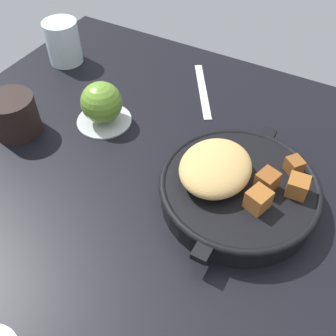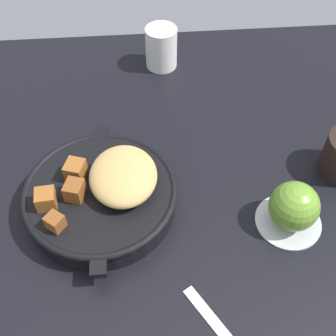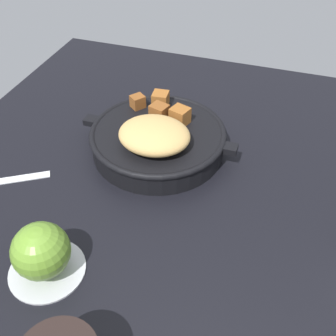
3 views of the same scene
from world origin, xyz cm
name	(u,v)px [view 1 (image 1 of 3)]	position (x,y,z in cm)	size (l,w,h in cm)	color
ground_plane	(164,203)	(0.00, 0.00, -1.20)	(90.59, 101.00, 2.40)	black
cast_iron_skillet	(236,187)	(5.38, -10.19, 3.31)	(29.84, 25.48, 8.86)	black
saucer_plate	(104,120)	(11.38, 19.93, 0.30)	(10.86, 10.86, 0.60)	#B7BABF
red_apple	(102,103)	(11.38, 19.93, 4.61)	(8.01, 8.01, 8.01)	olive
butter_knife	(203,90)	(29.88, 7.11, 0.18)	(19.45, 1.60, 0.36)	silver
water_glass_tall	(63,42)	(25.01, 40.35, 4.84)	(7.72, 7.72, 9.67)	silver
coffee_mug_dark	(14,115)	(1.09, 32.69, 3.85)	(8.87, 8.87, 7.69)	black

